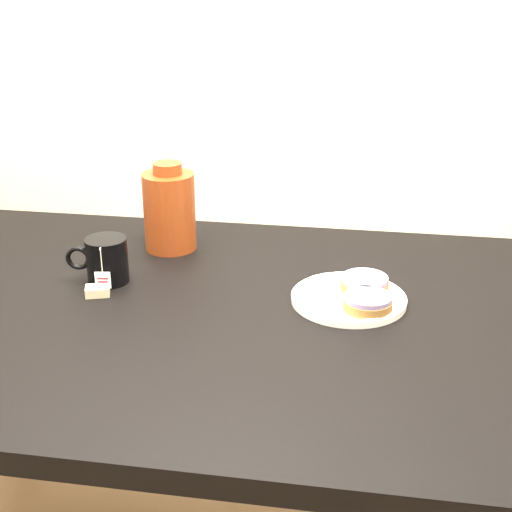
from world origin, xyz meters
name	(u,v)px	position (x,y,z in m)	size (l,w,h in m)	color
table	(204,346)	(0.00, 0.00, 0.67)	(1.40, 0.90, 0.75)	black
plate	(349,298)	(0.27, 0.06, 0.76)	(0.22, 0.22, 0.02)	white
bagel_back	(365,283)	(0.29, 0.10, 0.77)	(0.13, 0.13, 0.03)	brown
bagel_front	(368,302)	(0.30, 0.02, 0.77)	(0.11, 0.11, 0.03)	brown
mug	(106,260)	(-0.21, 0.08, 0.80)	(0.13, 0.09, 0.09)	black
teabag_pouch	(98,291)	(-0.21, 0.02, 0.76)	(0.04, 0.03, 0.02)	#C6B793
bagel_package	(169,210)	(-0.13, 0.27, 0.84)	(0.13, 0.13, 0.19)	#561C0B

